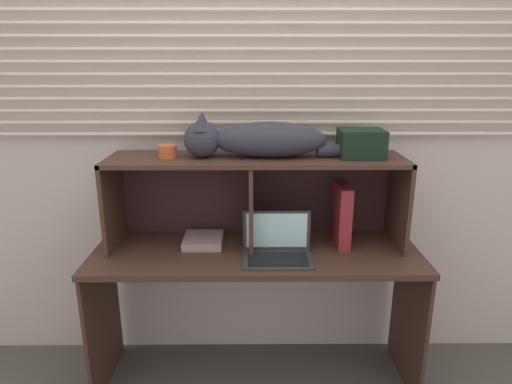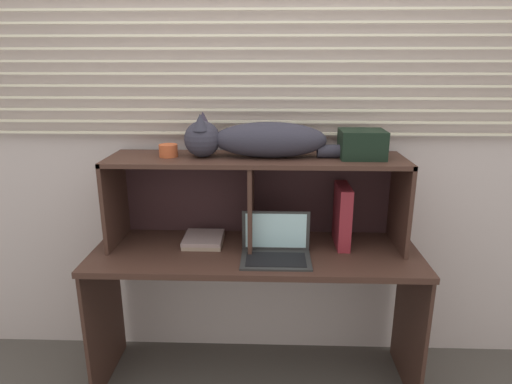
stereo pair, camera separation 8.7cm
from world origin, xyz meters
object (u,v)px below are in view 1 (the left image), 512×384
Objects in this scene: laptop at (277,248)px; small_basket at (168,151)px; binder_upright at (342,214)px; storage_box at (361,143)px; cat at (256,139)px; book_stack at (203,240)px.

laptop is 3.63× the size of small_basket.
binder_upright is 0.38m from storage_box.
storage_box reaches higher than laptop.
cat is 3.01× the size of binder_upright.
book_stack is (-0.71, -0.01, -0.14)m from binder_upright.
laptop is 1.55× the size of storage_box.
storage_box reaches higher than binder_upright.
cat is at bearing 120.45° from laptop.
small_basket reaches higher than binder_upright.
binder_upright is 0.73m from book_stack.
laptop reaches higher than book_stack.
storage_box is (0.79, 0.01, 0.51)m from book_stack.
binder_upright is (0.44, 0.00, -0.39)m from cat.
book_stack is at bearing -179.47° from binder_upright.
storage_box is at bearing 0.00° from binder_upright.
book_stack is 0.50m from small_basket.
storage_box reaches higher than small_basket.
cat reaches higher than small_basket.
binder_upright reaches higher than laptop.
book_stack is 1.00× the size of storage_box.
storage_box is (0.51, 0.00, -0.02)m from cat.
binder_upright is at bearing 0.00° from cat.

